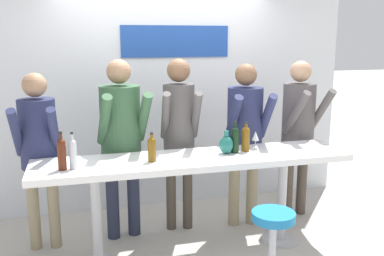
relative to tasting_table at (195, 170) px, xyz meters
name	(u,v)px	position (x,y,z in m)	size (l,w,h in m)	color
ground_plane	(195,252)	(0.00, 0.00, -0.82)	(40.00, 40.00, 0.00)	#B2ADA3
back_wall	(164,86)	(0.00, 1.34, 0.63)	(4.50, 0.12, 2.90)	silver
tasting_table	(195,170)	(0.00, 0.00, 0.00)	(2.90, 0.63, 0.95)	white
bar_stool	(272,239)	(0.44, -0.75, -0.38)	(0.36, 0.36, 0.67)	#B2B2B7
person_far_left	(39,142)	(-1.38, 0.47, 0.24)	(0.42, 0.54, 1.70)	gray
person_left	(121,130)	(-0.61, 0.52, 0.30)	(0.52, 0.62, 1.81)	#23283D
person_center_left	(179,124)	(-0.01, 0.55, 0.32)	(0.43, 0.56, 1.81)	#473D33
person_center	(245,127)	(0.68, 0.47, 0.26)	(0.46, 0.57, 1.75)	gray
person_center_right	(299,121)	(1.35, 0.55, 0.28)	(0.48, 0.60, 1.77)	#473D33
wine_bottle_0	(152,148)	(-0.40, -0.04, 0.24)	(0.07, 0.07, 0.26)	brown
wine_bottle_1	(235,139)	(0.41, 0.04, 0.26)	(0.07, 0.07, 0.30)	black
wine_bottle_2	(246,138)	(0.52, 0.07, 0.26)	(0.08, 0.08, 0.28)	brown
wine_bottle_3	(73,153)	(-1.07, -0.09, 0.26)	(0.06, 0.06, 0.31)	#B7BCC1
wine_bottle_4	(62,153)	(-1.16, -0.09, 0.27)	(0.07, 0.07, 0.32)	#4C1E0F
wine_glass_0	(255,136)	(0.65, 0.12, 0.25)	(0.07, 0.07, 0.18)	silver
decorative_vase	(226,144)	(0.31, 0.03, 0.21)	(0.13, 0.13, 0.22)	#1E665B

